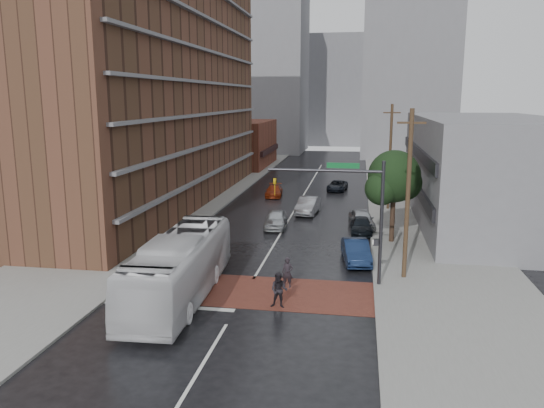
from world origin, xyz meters
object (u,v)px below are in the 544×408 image
Objects in this scene: car_parked_near at (356,251)px; car_parked_far at (362,219)px; suv_travel at (337,186)px; car_travel_b at (308,206)px; car_travel_a at (276,219)px; pedestrian_a at (287,273)px; car_travel_c at (274,191)px; transit_bus at (180,267)px; car_parked_mid at (361,226)px; pedestrian_b at (279,290)px.

car_parked_near is 1.00× the size of car_parked_far.
car_travel_b is at bearing -92.06° from suv_travel.
car_parked_near is (6.64, -8.43, 0.01)m from car_travel_a.
car_travel_a is (-2.86, 13.75, -0.14)m from pedestrian_a.
suv_travel is 17.83m from car_parked_far.
car_travel_c is (-5.28, 27.67, -0.27)m from pedestrian_a.
car_parked_far is (0.35, 9.49, 0.03)m from car_parked_near.
car_parked_far is at bearing 5.21° from car_travel_a.
transit_bus is 3.02× the size of car_parked_mid.
car_parked_far is (6.99, 1.07, 0.04)m from car_travel_a.
car_parked_mid is at bearing -46.62° from car_travel_b.
transit_bus is 2.75× the size of car_parked_far.
transit_bus reaches higher than car_travel_b.
pedestrian_a reaches higher than car_travel_b.
pedestrian_a is 19.51m from car_travel_b.
suv_travel is 1.03× the size of car_parked_mid.
car_parked_far is at bearing 58.70° from transit_bus.
suv_travel is 19.45m from car_parked_mid.
car_parked_mid is at bearing -98.57° from car_parked_far.
car_travel_a is 7.01m from car_parked_mid.
transit_bus is 18.40m from car_parked_mid.
car_parked_near is at bearing -94.25° from car_parked_mid.
car_parked_mid is at bearing 79.51° from car_parked_near.
pedestrian_a is at bearing -109.12° from car_parked_mid.
transit_bus is 7.12× the size of pedestrian_a.
car_parked_near is 1.10× the size of car_parked_mid.
pedestrian_a is 13.81m from car_parked_mid.
car_travel_b is (2.09, 5.74, 0.05)m from car_travel_a.
car_travel_a is at bearing -84.47° from car_travel_c.
pedestrian_b is 0.41× the size of car_parked_near.
car_travel_b is 13.11m from suv_travel.
pedestrian_b is at bearing -122.53° from car_parked_near.
transit_bus reaches higher than car_travel_a.
car_parked_far is (9.56, 17.31, -0.96)m from transit_bus.
suv_travel is at bearing 90.35° from car_parked_far.
pedestrian_a is 15.38m from car_parked_far.
pedestrian_b is at bearing -106.12° from car_parked_mid.
transit_bus is 6.04m from pedestrian_a.
car_travel_c is at bearing -137.08° from suv_travel.
car_parked_near is (3.78, 5.32, -0.13)m from pedestrian_a.
car_travel_a is at bearing 173.59° from car_parked_mid.
car_parked_far reaches higher than car_travel_c.
car_travel_a is at bearing 78.61° from transit_bus.
pedestrian_b is 22.50m from car_travel_b.
car_parked_near is (2.42, -27.10, 0.15)m from suv_travel.
pedestrian_a is 0.39× the size of car_parked_far.
car_parked_mid is (4.13, 13.17, -0.28)m from pedestrian_a.
car_travel_a is 6.11m from car_travel_b.
car_parked_far reaches higher than car_travel_a.
car_travel_c is 15.93m from car_parked_far.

